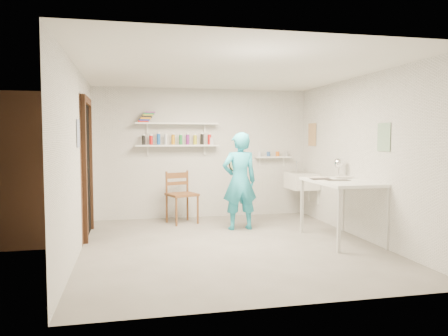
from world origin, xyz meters
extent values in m
cube|color=slate|center=(0.00, 0.00, -0.01)|extent=(4.00, 4.50, 0.02)
cube|color=silver|center=(0.00, 0.00, 2.41)|extent=(4.00, 4.50, 0.02)
cube|color=silver|center=(0.00, 2.26, 1.20)|extent=(4.00, 0.02, 2.40)
cube|color=silver|center=(0.00, -2.26, 1.20)|extent=(4.00, 0.02, 2.40)
cube|color=silver|center=(-2.01, 0.00, 1.20)|extent=(0.02, 4.50, 2.40)
cube|color=silver|center=(2.01, 0.00, 1.20)|extent=(0.02, 4.50, 2.40)
cube|color=black|center=(-1.99, 1.05, 1.00)|extent=(0.02, 0.90, 2.00)
cube|color=brown|center=(-2.70, 1.05, 1.05)|extent=(1.40, 1.50, 2.10)
cube|color=brown|center=(-1.97, 1.05, 2.05)|extent=(0.06, 1.05, 0.10)
cube|color=brown|center=(-1.97, 0.55, 1.00)|extent=(0.06, 0.10, 2.00)
cube|color=brown|center=(-1.97, 1.55, 1.00)|extent=(0.06, 0.10, 2.00)
cube|color=white|center=(-0.50, 2.13, 1.35)|extent=(1.50, 0.22, 0.03)
cube|color=white|center=(-0.50, 2.13, 1.75)|extent=(1.50, 0.22, 0.03)
cube|color=white|center=(1.35, 2.17, 1.12)|extent=(0.70, 0.14, 0.03)
cube|color=#334C7F|center=(-1.99, 0.05, 1.55)|extent=(0.01, 0.28, 0.36)
cube|color=#995933|center=(1.99, 1.80, 1.55)|extent=(0.01, 0.34, 0.42)
cube|color=#3F724C|center=(1.99, -0.55, 1.50)|extent=(0.01, 0.30, 0.38)
cube|color=white|center=(1.75, 1.70, 0.70)|extent=(0.48, 0.60, 0.30)
imported|color=#26A5C0|center=(0.39, 1.00, 0.79)|extent=(0.59, 0.41, 1.58)
cylinder|color=#EBEAA0|center=(0.40, 1.22, 1.05)|extent=(0.29, 0.05, 0.28)
cube|color=brown|center=(-0.46, 1.71, 0.50)|extent=(0.59, 0.58, 1.01)
cube|color=white|center=(1.64, -0.07, 0.44)|extent=(0.79, 1.32, 0.88)
sphere|color=white|center=(1.86, 0.45, 1.10)|extent=(0.16, 0.16, 0.16)
cylinder|color=black|center=(-1.13, 2.13, 1.45)|extent=(0.06, 0.06, 0.17)
cylinder|color=red|center=(-0.99, 2.13, 1.45)|extent=(0.06, 0.06, 0.17)
cylinder|color=blue|center=(-0.85, 2.13, 1.45)|extent=(0.06, 0.06, 0.17)
cylinder|color=white|center=(-0.71, 2.13, 1.45)|extent=(0.06, 0.06, 0.17)
cylinder|color=orange|center=(-0.57, 2.13, 1.45)|extent=(0.06, 0.06, 0.17)
cylinder|color=#268C3F|center=(-0.43, 2.13, 1.45)|extent=(0.06, 0.06, 0.17)
cylinder|color=#8C268C|center=(-0.29, 2.13, 1.45)|extent=(0.06, 0.06, 0.17)
cylinder|color=gold|center=(-0.15, 2.13, 1.45)|extent=(0.06, 0.06, 0.17)
cylinder|color=black|center=(-0.01, 2.13, 1.45)|extent=(0.06, 0.06, 0.17)
cylinder|color=red|center=(0.13, 2.13, 1.45)|extent=(0.06, 0.06, 0.17)
cube|color=red|center=(-1.10, 2.13, 1.78)|extent=(0.18, 0.14, 0.03)
cube|color=#1933A5|center=(-1.08, 2.13, 1.81)|extent=(0.18, 0.14, 0.03)
cube|color=orange|center=(-1.06, 2.13, 1.83)|extent=(0.18, 0.14, 0.03)
cube|color=black|center=(-1.04, 2.13, 1.86)|extent=(0.18, 0.14, 0.03)
cube|color=yellow|center=(-1.02, 2.13, 1.89)|extent=(0.18, 0.14, 0.03)
cube|color=#338C4C|center=(-1.00, 2.13, 1.92)|extent=(0.18, 0.14, 0.03)
cube|color=#8C3F8C|center=(-0.98, 2.13, 1.95)|extent=(0.18, 0.14, 0.03)
cylinder|color=silver|center=(1.14, 2.17, 1.18)|extent=(0.07, 0.07, 0.09)
cylinder|color=#335999|center=(1.28, 2.17, 1.18)|extent=(0.07, 0.07, 0.09)
cylinder|color=orange|center=(1.42, 2.17, 1.18)|extent=(0.07, 0.07, 0.09)
cylinder|color=#999999|center=(1.56, 2.17, 1.18)|extent=(0.07, 0.07, 0.09)
cube|color=silver|center=(1.64, -0.07, 0.88)|extent=(0.30, 0.22, 0.00)
cube|color=#4C4742|center=(1.64, -0.07, 0.88)|extent=(0.30, 0.22, 0.00)
cube|color=beige|center=(1.64, -0.07, 0.89)|extent=(0.30, 0.22, 0.00)
cube|color=#383330|center=(1.64, -0.07, 0.89)|extent=(0.30, 0.22, 0.00)
cube|color=silver|center=(1.64, -0.07, 0.90)|extent=(0.30, 0.22, 0.00)
camera|label=1|loc=(-1.35, -5.82, 1.50)|focal=35.00mm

